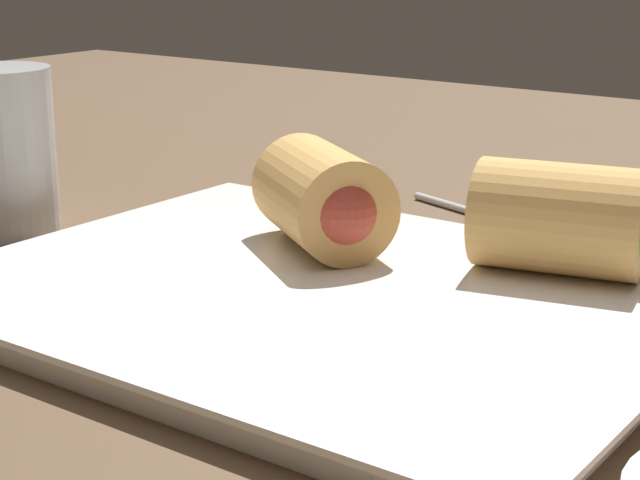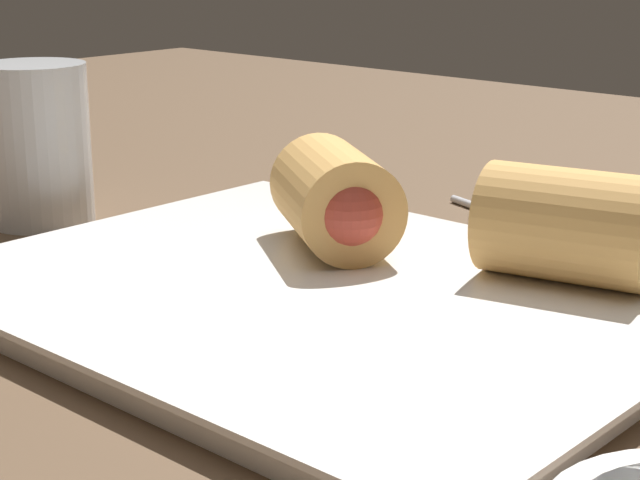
% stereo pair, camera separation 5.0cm
% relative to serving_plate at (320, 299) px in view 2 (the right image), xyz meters
% --- Properties ---
extents(table_surface, '(1.80, 1.40, 0.02)m').
position_rel_serving_plate_xyz_m(table_surface, '(0.03, -0.02, -0.02)').
color(table_surface, brown).
rests_on(table_surface, ground).
extents(serving_plate, '(0.34, 0.26, 0.01)m').
position_rel_serving_plate_xyz_m(serving_plate, '(0.00, 0.00, 0.00)').
color(serving_plate, white).
rests_on(serving_plate, table_surface).
extents(roll_front_left, '(0.09, 0.09, 0.05)m').
position_rel_serving_plate_xyz_m(roll_front_left, '(0.03, -0.05, 0.03)').
color(roll_front_left, '#DBA356').
rests_on(roll_front_left, serving_plate).
extents(roll_front_right, '(0.09, 0.07, 0.05)m').
position_rel_serving_plate_xyz_m(roll_front_right, '(-0.09, -0.08, 0.03)').
color(roll_front_right, '#DBA356').
rests_on(roll_front_right, serving_plate).
extents(spoon, '(0.19, 0.08, 0.01)m').
position_rel_serving_plate_xyz_m(spoon, '(-0.07, -0.17, -0.00)').
color(spoon, silver).
rests_on(spoon, table_surface).
extents(drinking_glass, '(0.06, 0.06, 0.10)m').
position_rel_serving_plate_xyz_m(drinking_glass, '(0.24, -0.01, 0.04)').
color(drinking_glass, silver).
rests_on(drinking_glass, table_surface).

